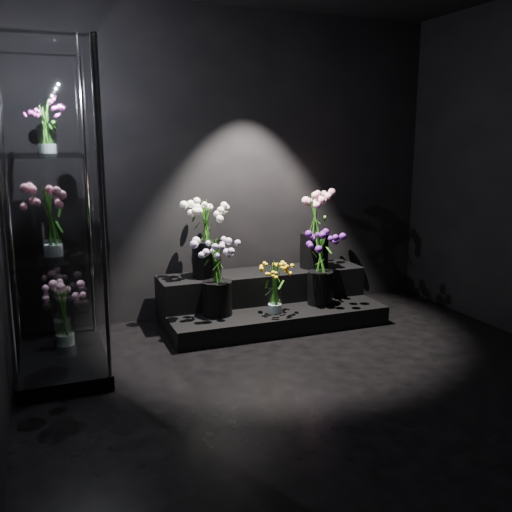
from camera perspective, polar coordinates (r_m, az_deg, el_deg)
floor at (r=3.93m, az=7.94°, el=-13.45°), size 4.00×4.00×0.00m
wall_back at (r=5.39m, az=-2.12°, el=8.98°), size 4.00×0.00×4.00m
display_riser at (r=5.29m, az=1.12°, el=-4.50°), size 1.95×0.87×0.43m
display_case at (r=4.20m, az=-19.82°, el=3.83°), size 0.62×1.03×2.27m
bouquet_orange_bells at (r=4.94m, az=1.89°, el=-2.98°), size 0.29×0.29×0.46m
bouquet_lilac at (r=4.86m, az=-3.93°, el=-1.65°), size 0.42×0.42×0.66m
bouquet_purple at (r=5.19m, az=6.49°, el=-0.76°), size 0.43×0.43×0.67m
bouquet_cream_roses at (r=5.08m, az=-4.99°, el=2.38°), size 0.50×0.50×0.69m
bouquet_pink_roses at (r=5.45m, az=5.88°, el=3.09°), size 0.42×0.42×0.74m
bouquet_case_pink at (r=4.03m, az=-19.78°, el=3.43°), size 0.30×0.30×0.47m
bouquet_case_magenta at (r=4.32m, az=-20.27°, el=12.08°), size 0.23×0.23×0.37m
bouquet_case_base_pink at (r=4.58m, az=-18.72°, el=-5.28°), size 0.41×0.41×0.51m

